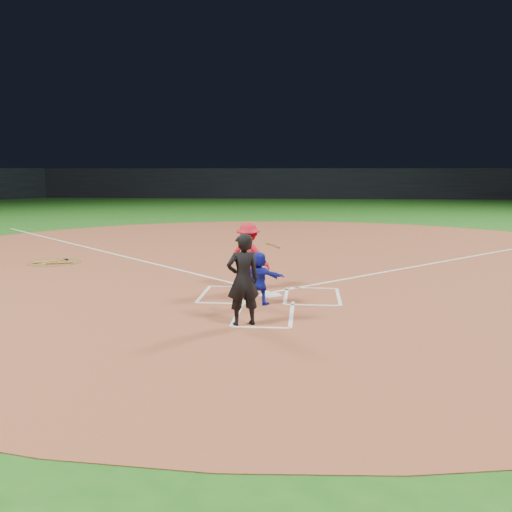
# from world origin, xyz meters

# --- Properties ---
(ground) EXTENTS (120.00, 120.00, 0.00)m
(ground) POSITION_xyz_m (0.00, 0.00, 0.00)
(ground) COLOR #195415
(ground) RESTS_ON ground
(home_plate_dirt) EXTENTS (28.00, 28.00, 0.01)m
(home_plate_dirt) POSITION_xyz_m (0.00, 6.00, 0.01)
(home_plate_dirt) COLOR brown
(home_plate_dirt) RESTS_ON ground
(stadium_wall_far) EXTENTS (80.00, 1.20, 3.20)m
(stadium_wall_far) POSITION_xyz_m (0.00, 48.00, 1.60)
(stadium_wall_far) COLOR black
(stadium_wall_far) RESTS_ON ground
(home_plate) EXTENTS (0.60, 0.60, 0.02)m
(home_plate) POSITION_xyz_m (0.00, 0.00, 0.02)
(home_plate) COLOR white
(home_plate) RESTS_ON home_plate_dirt
(on_deck_circle) EXTENTS (1.70, 1.70, 0.01)m
(on_deck_circle) POSITION_xyz_m (-7.19, 4.21, 0.02)
(on_deck_circle) COLOR brown
(on_deck_circle) RESTS_ON home_plate_dirt
(on_deck_logo) EXTENTS (0.80, 0.80, 0.00)m
(on_deck_logo) POSITION_xyz_m (-7.19, 4.21, 0.02)
(on_deck_logo) COLOR gold
(on_deck_logo) RESTS_ON on_deck_circle
(on_deck_bat_a) EXTENTS (0.61, 0.67, 0.06)m
(on_deck_bat_a) POSITION_xyz_m (-7.04, 4.46, 0.05)
(on_deck_bat_a) COLOR brown
(on_deck_bat_a) RESTS_ON on_deck_circle
(on_deck_bat_b) EXTENTS (0.68, 0.59, 0.06)m
(on_deck_bat_b) POSITION_xyz_m (-7.39, 4.11, 0.05)
(on_deck_bat_b) COLOR olive
(on_deck_bat_b) RESTS_ON on_deck_circle
(on_deck_bat_c) EXTENTS (0.79, 0.40, 0.06)m
(on_deck_bat_c) POSITION_xyz_m (-6.89, 3.91, 0.05)
(on_deck_bat_c) COLOR brown
(on_deck_bat_c) RESTS_ON on_deck_circle
(bat_weight_donut) EXTENTS (0.19, 0.19, 0.05)m
(bat_weight_donut) POSITION_xyz_m (-6.99, 4.61, 0.05)
(bat_weight_donut) COLOR black
(bat_weight_donut) RESTS_ON on_deck_circle
(catcher) EXTENTS (1.13, 0.54, 1.17)m
(catcher) POSITION_xyz_m (-0.19, -0.94, 0.60)
(catcher) COLOR #141EA9
(catcher) RESTS_ON home_plate_dirt
(umpire) EXTENTS (0.75, 0.63, 1.74)m
(umpire) POSITION_xyz_m (-0.34, -2.62, 0.88)
(umpire) COLOR black
(umpire) RESTS_ON home_plate_dirt
(chalk_markings) EXTENTS (28.35, 17.32, 0.01)m
(chalk_markings) POSITION_xyz_m (0.00, 5.29, 0.01)
(chalk_markings) COLOR white
(chalk_markings) RESTS_ON home_plate_dirt
(batter_at_plate) EXTENTS (1.37, 0.99, 1.65)m
(batter_at_plate) POSITION_xyz_m (-0.57, 0.57, 0.84)
(batter_at_plate) COLOR red
(batter_at_plate) RESTS_ON home_plate_dirt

